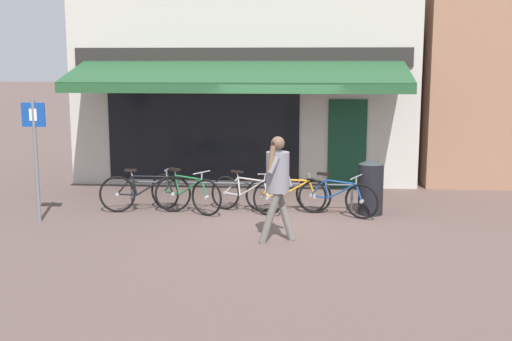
% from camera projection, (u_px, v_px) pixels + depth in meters
% --- Properties ---
extents(ground_plane, '(160.00, 160.00, 0.00)m').
position_uv_depth(ground_plane, '(277.00, 216.00, 12.47)').
color(ground_plane, brown).
extents(shop_front, '(8.33, 4.89, 4.60)m').
position_uv_depth(shop_front, '(247.00, 88.00, 16.50)').
color(shop_front, beige).
rests_on(shop_front, ground_plane).
extents(bike_rack_rail, '(4.57, 0.04, 0.57)m').
position_uv_depth(bike_rack_rail, '(240.00, 186.00, 12.89)').
color(bike_rack_rail, '#47494F').
rests_on(bike_rack_rail, ground_plane).
extents(bicycle_black, '(1.83, 0.52, 0.88)m').
position_uv_depth(bicycle_black, '(145.00, 193.00, 12.77)').
color(bicycle_black, black).
rests_on(bicycle_black, ground_plane).
extents(bicycle_green, '(1.60, 0.89, 0.87)m').
position_uv_depth(bicycle_green, '(185.00, 193.00, 12.72)').
color(bicycle_green, black).
rests_on(bicycle_green, ground_plane).
extents(bicycle_silver, '(1.57, 0.88, 0.85)m').
position_uv_depth(bicycle_silver, '(246.00, 194.00, 12.77)').
color(bicycle_silver, black).
rests_on(bicycle_silver, ground_plane).
extents(bicycle_orange, '(1.73, 0.52, 0.82)m').
position_uv_depth(bicycle_orange, '(288.00, 194.00, 12.78)').
color(bicycle_orange, black).
rests_on(bicycle_orange, ground_plane).
extents(bicycle_blue, '(1.60, 0.88, 0.83)m').
position_uv_depth(bicycle_blue, '(336.00, 197.00, 12.46)').
color(bicycle_blue, black).
rests_on(bicycle_blue, ground_plane).
extents(pedestrian_adult, '(0.61, 0.64, 1.78)m').
position_uv_depth(pedestrian_adult, '(278.00, 177.00, 10.54)').
color(pedestrian_adult, slate).
rests_on(pedestrian_adult, ground_plane).
extents(litter_bin, '(0.49, 0.49, 1.09)m').
position_uv_depth(litter_bin, '(371.00, 187.00, 12.55)').
color(litter_bin, black).
rests_on(litter_bin, ground_plane).
extents(parking_sign, '(0.44, 0.07, 2.29)m').
position_uv_depth(parking_sign, '(35.00, 147.00, 11.79)').
color(parking_sign, slate).
rests_on(parking_sign, ground_plane).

